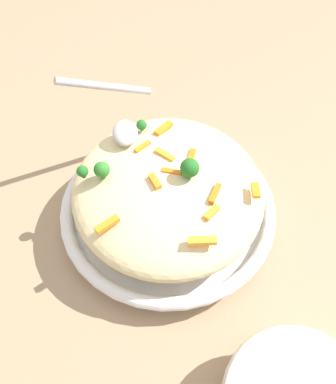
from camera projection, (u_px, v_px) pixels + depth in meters
The scene contains 19 objects.
ground_plane at pixel (168, 217), 0.65m from camera, with size 2.40×2.40×0.00m, color #9E7F60.
serving_bowl at pixel (168, 209), 0.63m from camera, with size 0.35×0.35×0.05m.
pasta_mound at pixel (168, 189), 0.59m from camera, with size 0.31×0.30×0.08m, color beige.
carrot_piece_0 at pixel (172, 171), 0.55m from camera, with size 0.03×0.01×0.01m, color orange.
carrot_piece_1 at pixel (164, 128), 0.61m from camera, with size 0.03×0.01×0.01m, color orange.
carrot_piece_2 at pixel (155, 181), 0.54m from camera, with size 0.03×0.01×0.01m, color orange.
carrot_piece_3 at pixel (143, 147), 0.59m from camera, with size 0.03×0.01×0.01m, color orange.
carrot_piece_4 at pixel (256, 190), 0.54m from camera, with size 0.02×0.01×0.01m, color orange.
carrot_piece_5 at pixel (215, 194), 0.53m from camera, with size 0.03×0.01×0.01m, color orange.
carrot_piece_6 at pixel (202, 241), 0.49m from camera, with size 0.04×0.01×0.01m, color orange.
carrot_piece_7 at pixel (107, 224), 0.50m from camera, with size 0.03×0.01×0.01m, color orange.
carrot_piece_8 at pixel (212, 212), 0.52m from camera, with size 0.03×0.01×0.01m, color orange.
carrot_piece_9 at pixel (191, 156), 0.57m from camera, with size 0.03×0.01×0.01m, color orange.
carrot_piece_10 at pixel (164, 155), 0.57m from camera, with size 0.03×0.01×0.01m, color orange.
broccoli_floret_0 at pixel (102, 170), 0.55m from camera, with size 0.02×0.02×0.03m.
broccoli_floret_1 at pixel (83, 171), 0.55m from camera, with size 0.02×0.02×0.02m.
broccoli_floret_2 at pixel (190, 168), 0.54m from camera, with size 0.03×0.03×0.03m.
broccoli_floret_3 at pixel (142, 125), 0.61m from camera, with size 0.02×0.02×0.02m.
serving_spoon at pixel (118, 115), 0.60m from camera, with size 0.13×0.15×0.09m.
Camera 1 is at (-0.35, 0.05, 0.55)m, focal length 35.42 mm.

